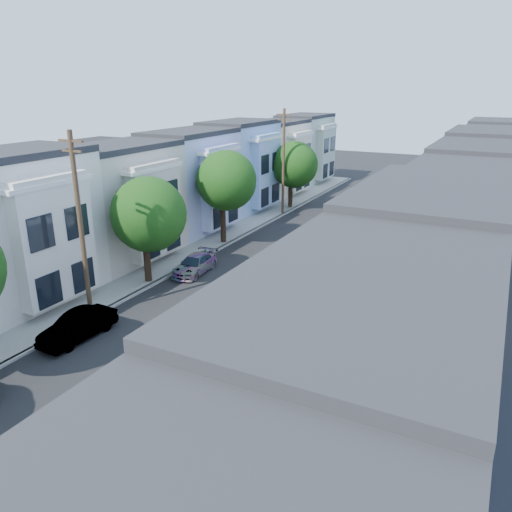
{
  "coord_description": "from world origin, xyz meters",
  "views": [
    {
      "loc": [
        13.41,
        -16.26,
        12.24
      ],
      "look_at": [
        0.11,
        9.68,
        2.2
      ],
      "focal_mm": 35.0,
      "sensor_mm": 36.0,
      "label": 1
    }
  ],
  "objects_px": {
    "utility_pole_near": "(81,227)",
    "tree_e": "(294,165)",
    "parked_right_a": "(122,508)",
    "utility_pole_far": "(283,162)",
    "parked_right_b": "(208,420)",
    "parked_right_d": "(392,225)",
    "tree_c": "(147,215)",
    "tree_far_r": "(429,181)",
    "fedex_truck": "(265,288)",
    "parked_left_d": "(195,265)",
    "lead_sedan": "(321,252)",
    "parked_left_c": "(78,326)",
    "parked_right_c": "(365,254)",
    "tree_d": "(225,181)"
  },
  "relations": [
    {
      "from": "utility_pole_near",
      "to": "parked_right_c",
      "type": "distance_m",
      "value": 19.59
    },
    {
      "from": "lead_sedan",
      "to": "tree_d",
      "type": "bearing_deg",
      "value": 172.19
    },
    {
      "from": "tree_c",
      "to": "tree_far_r",
      "type": "relative_size",
      "value": 1.24
    },
    {
      "from": "tree_far_r",
      "to": "utility_pole_near",
      "type": "bearing_deg",
      "value": -114.79
    },
    {
      "from": "tree_d",
      "to": "parked_right_a",
      "type": "distance_m",
      "value": 27.81
    },
    {
      "from": "tree_c",
      "to": "tree_e",
      "type": "xyz_separation_m",
      "value": [
        0.0,
        23.17,
        -0.06
      ]
    },
    {
      "from": "parked_right_b",
      "to": "lead_sedan",
      "type": "bearing_deg",
      "value": 93.1
    },
    {
      "from": "tree_c",
      "to": "lead_sedan",
      "type": "relative_size",
      "value": 1.72
    },
    {
      "from": "utility_pole_near",
      "to": "tree_e",
      "type": "bearing_deg",
      "value": 90.0
    },
    {
      "from": "lead_sedan",
      "to": "parked_left_d",
      "type": "bearing_deg",
      "value": -142.08
    },
    {
      "from": "tree_c",
      "to": "parked_right_a",
      "type": "distance_m",
      "value": 19.52
    },
    {
      "from": "parked_right_a",
      "to": "parked_right_c",
      "type": "xyz_separation_m",
      "value": [
        0.0,
        25.55,
        0.02
      ]
    },
    {
      "from": "tree_e",
      "to": "lead_sedan",
      "type": "height_order",
      "value": "tree_e"
    },
    {
      "from": "parked_right_b",
      "to": "parked_right_d",
      "type": "bearing_deg",
      "value": 84.59
    },
    {
      "from": "parked_left_c",
      "to": "parked_right_b",
      "type": "xyz_separation_m",
      "value": [
        9.8,
        -3.23,
        -0.07
      ]
    },
    {
      "from": "tree_c",
      "to": "fedex_truck",
      "type": "bearing_deg",
      "value": -4.68
    },
    {
      "from": "parked_right_b",
      "to": "parked_right_c",
      "type": "xyz_separation_m",
      "value": [
        0.0,
        20.94,
        0.13
      ]
    },
    {
      "from": "parked_right_b",
      "to": "tree_e",
      "type": "bearing_deg",
      "value": 102.79
    },
    {
      "from": "parked_right_b",
      "to": "parked_left_d",
      "type": "bearing_deg",
      "value": 120.05
    },
    {
      "from": "utility_pole_near",
      "to": "parked_left_c",
      "type": "bearing_deg",
      "value": -58.06
    },
    {
      "from": "utility_pole_far",
      "to": "parked_left_c",
      "type": "bearing_deg",
      "value": -87.16
    },
    {
      "from": "tree_c",
      "to": "tree_far_r",
      "type": "height_order",
      "value": "tree_c"
    },
    {
      "from": "tree_far_r",
      "to": "parked_right_b",
      "type": "height_order",
      "value": "tree_far_r"
    },
    {
      "from": "parked_left_c",
      "to": "parked_right_a",
      "type": "xyz_separation_m",
      "value": [
        9.8,
        -7.84,
        0.05
      ]
    },
    {
      "from": "tree_d",
      "to": "tree_c",
      "type": "bearing_deg",
      "value": -90.0
    },
    {
      "from": "parked_right_c",
      "to": "tree_c",
      "type": "bearing_deg",
      "value": -133.19
    },
    {
      "from": "parked_right_d",
      "to": "lead_sedan",
      "type": "bearing_deg",
      "value": -105.57
    },
    {
      "from": "tree_d",
      "to": "parked_right_c",
      "type": "bearing_deg",
      "value": 2.44
    },
    {
      "from": "tree_d",
      "to": "parked_left_c",
      "type": "xyz_separation_m",
      "value": [
        1.4,
        -17.23,
        -4.46
      ]
    },
    {
      "from": "utility_pole_far",
      "to": "parked_right_d",
      "type": "height_order",
      "value": "utility_pole_far"
    },
    {
      "from": "utility_pole_near",
      "to": "lead_sedan",
      "type": "relative_size",
      "value": 2.46
    },
    {
      "from": "tree_e",
      "to": "tree_far_r",
      "type": "bearing_deg",
      "value": -0.08
    },
    {
      "from": "parked_right_a",
      "to": "utility_pole_far",
      "type": "bearing_deg",
      "value": 105.17
    },
    {
      "from": "utility_pole_far",
      "to": "parked_right_c",
      "type": "xyz_separation_m",
      "value": [
        11.2,
        -10.54,
        -4.39
      ]
    },
    {
      "from": "tree_far_r",
      "to": "parked_right_d",
      "type": "bearing_deg",
      "value": -113.72
    },
    {
      "from": "tree_far_r",
      "to": "fedex_truck",
      "type": "xyz_separation_m",
      "value": [
        -4.73,
        -23.84,
        -2.49
      ]
    },
    {
      "from": "tree_d",
      "to": "utility_pole_near",
      "type": "relative_size",
      "value": 0.75
    },
    {
      "from": "parked_left_c",
      "to": "parked_left_d",
      "type": "distance_m",
      "value": 10.53
    },
    {
      "from": "tree_e",
      "to": "utility_pole_near",
      "type": "relative_size",
      "value": 0.69
    },
    {
      "from": "tree_far_r",
      "to": "lead_sedan",
      "type": "relative_size",
      "value": 1.38
    },
    {
      "from": "fedex_truck",
      "to": "parked_left_d",
      "type": "height_order",
      "value": "fedex_truck"
    },
    {
      "from": "tree_d",
      "to": "parked_right_d",
      "type": "bearing_deg",
      "value": 38.93
    },
    {
      "from": "utility_pole_near",
      "to": "parked_right_d",
      "type": "height_order",
      "value": "utility_pole_near"
    },
    {
      "from": "parked_left_c",
      "to": "parked_right_d",
      "type": "height_order",
      "value": "parked_right_d"
    },
    {
      "from": "tree_far_r",
      "to": "parked_right_c",
      "type": "height_order",
      "value": "tree_far_r"
    },
    {
      "from": "utility_pole_far",
      "to": "parked_right_b",
      "type": "height_order",
      "value": "utility_pole_far"
    },
    {
      "from": "tree_e",
      "to": "parked_right_c",
      "type": "distance_m",
      "value": 17.67
    },
    {
      "from": "parked_right_a",
      "to": "parked_right_d",
      "type": "bearing_deg",
      "value": 87.93
    },
    {
      "from": "lead_sedan",
      "to": "parked_right_b",
      "type": "distance_m",
      "value": 20.21
    },
    {
      "from": "utility_pole_near",
      "to": "parked_right_b",
      "type": "xyz_separation_m",
      "value": [
        11.2,
        -5.47,
        -4.53
      ]
    }
  ]
}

